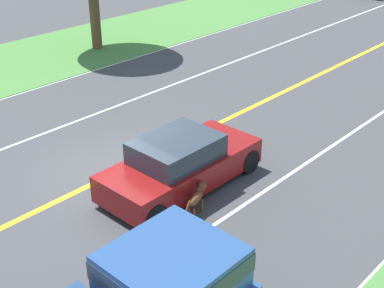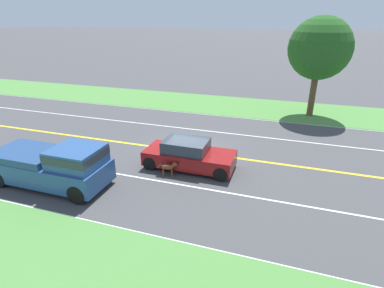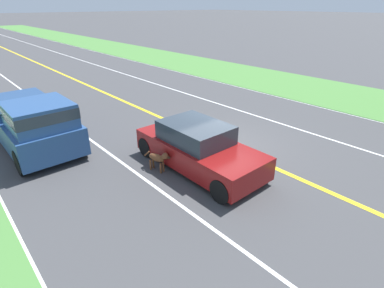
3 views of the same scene
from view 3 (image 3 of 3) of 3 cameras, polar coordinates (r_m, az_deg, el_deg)
The scene contains 10 objects.
ground_plane at distance 11.21m, azimuth 5.49°, elevation -0.02°, with size 400.00×400.00×0.00m, color #424244.
centre_divider_line at distance 11.21m, azimuth 5.49°, elevation 0.00°, with size 0.18×160.00×0.01m, color yellow.
lane_edge_line_right at distance 8.38m, azimuth -30.97°, elevation -13.51°, with size 0.14×160.00×0.01m, color white.
lane_edge_line_left at distance 16.71m, azimuth 22.47°, elevation 6.74°, with size 0.14×160.00×0.01m, color white.
lane_dash_same_dir at distance 9.26m, azimuth -9.76°, elevation -6.07°, with size 0.10×160.00×0.01m, color white.
lane_dash_oncoming at distance 13.79m, azimuth 15.63°, elevation 4.08°, with size 0.10×160.00×0.01m, color white.
grass_verge_left at distance 19.36m, azimuth 26.67°, elevation 8.34°, with size 6.00×160.00×0.03m, color #4C843D.
ego_car at distance 9.35m, azimuth 1.20°, elevation -0.71°, with size 1.86×4.39×1.44m.
dog at distance 9.24m, azimuth -6.39°, elevation -2.71°, with size 0.38×1.01×0.72m.
pickup_truck at distance 12.02m, azimuth -28.18°, elevation 3.85°, with size 2.12×5.21×1.95m.
Camera 3 is at (7.46, 6.90, 4.75)m, focal length 28.00 mm.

